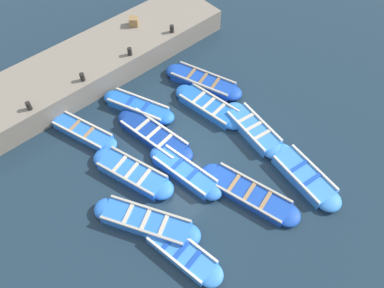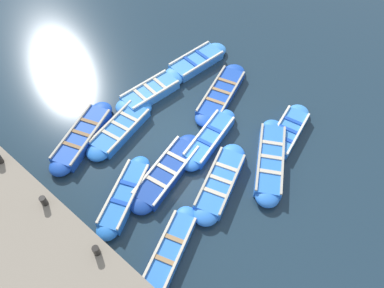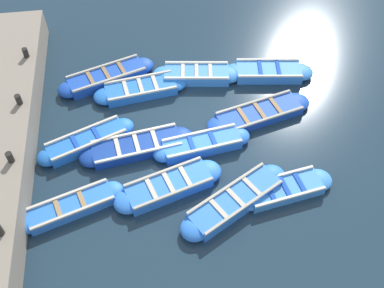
% 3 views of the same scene
% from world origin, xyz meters
% --- Properties ---
extents(ground_plane, '(120.00, 120.00, 0.00)m').
position_xyz_m(ground_plane, '(0.00, 0.00, 0.00)').
color(ground_plane, '#1C303F').
extents(boat_centre, '(3.93, 1.43, 0.41)m').
position_xyz_m(boat_centre, '(-1.61, -0.43, 0.18)').
color(boat_centre, navy).
rests_on(boat_centre, ground).
extents(boat_near_quay, '(3.44, 1.34, 0.46)m').
position_xyz_m(boat_near_quay, '(0.86, 2.78, 0.20)').
color(boat_near_quay, '#3884E0').
rests_on(boat_near_quay, ground).
extents(boat_stern_in, '(3.42, 1.96, 0.44)m').
position_xyz_m(boat_stern_in, '(-3.26, 0.01, 0.19)').
color(boat_stern_in, blue).
rests_on(boat_stern_in, ground).
extents(boat_mid_row, '(3.42, 1.22, 0.44)m').
position_xyz_m(boat_mid_row, '(0.54, -0.66, 0.19)').
color(boat_mid_row, blue).
rests_on(boat_mid_row, ground).
extents(boat_tucked, '(3.52, 1.40, 0.44)m').
position_xyz_m(boat_tucked, '(3.62, 2.56, 0.19)').
color(boat_tucked, '#3884E0').
rests_on(boat_tucked, ground).
extents(boat_outer_right, '(4.07, 1.89, 0.36)m').
position_xyz_m(boat_outer_right, '(2.76, 0.48, 0.15)').
color(boat_outer_right, '#1947B7').
rests_on(boat_outer_right, ground).
extents(boat_end_of_row, '(3.30, 1.34, 0.37)m').
position_xyz_m(boat_end_of_row, '(2.77, -2.74, 0.16)').
color(boat_end_of_row, '#3884E0').
rests_on(boat_end_of_row, ground).
extents(boat_far_corner, '(3.65, 1.88, 0.45)m').
position_xyz_m(boat_far_corner, '(-0.74, -2.16, 0.19)').
color(boat_far_corner, blue).
rests_on(boat_far_corner, ground).
extents(boat_inner_gap, '(3.86, 2.04, 0.46)m').
position_xyz_m(boat_inner_gap, '(-2.53, 3.11, 0.20)').
color(boat_inner_gap, '#1947B7').
rests_on(boat_inner_gap, ground).
extents(boat_drifting, '(3.83, 2.66, 0.46)m').
position_xyz_m(boat_drifting, '(1.18, -2.98, 0.20)').
color(boat_drifting, blue).
rests_on(boat_drifting, ground).
extents(boat_outer_left, '(3.60, 1.37, 0.42)m').
position_xyz_m(boat_outer_left, '(-1.30, 2.30, 0.18)').
color(boat_outer_left, blue).
rests_on(boat_outer_left, ground).
extents(boat_alongside, '(3.37, 1.70, 0.39)m').
position_xyz_m(boat_alongside, '(-3.71, -2.48, 0.17)').
color(boat_alongside, blue).
rests_on(boat_alongside, ground).
extents(quay_wall, '(3.15, 13.10, 1.08)m').
position_xyz_m(quay_wall, '(-6.53, 0.00, 0.54)').
color(quay_wall, gray).
rests_on(quay_wall, ground).
extents(bollard_mid_north, '(0.20, 0.20, 0.35)m').
position_xyz_m(bollard_mid_north, '(-5.30, -1.21, 1.26)').
color(bollard_mid_north, black).
rests_on(bollard_mid_north, quay_wall).
extents(bollard_mid_south, '(0.20, 0.20, 0.35)m').
position_xyz_m(bollard_mid_south, '(-5.30, 1.21, 1.26)').
color(bollard_mid_south, black).
rests_on(bollard_mid_south, quay_wall).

